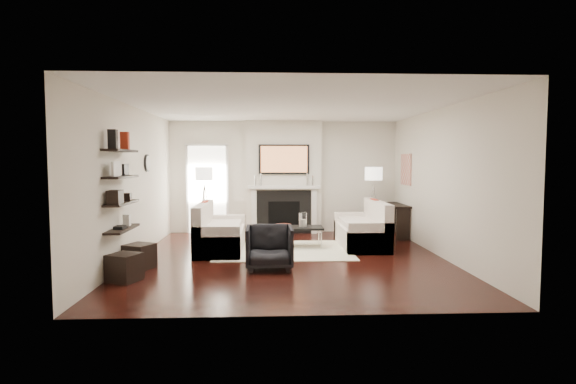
{
  "coord_description": "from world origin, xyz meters",
  "views": [
    {
      "loc": [
        -0.38,
        -7.94,
        1.75
      ],
      "look_at": [
        0.0,
        0.6,
        1.15
      ],
      "focal_mm": 28.0,
      "sensor_mm": 36.0,
      "label": 1
    }
  ],
  "objects_px": {
    "loveseat_left_base": "(221,240)",
    "armchair": "(269,245)",
    "coffee_table": "(295,228)",
    "lamp_right_shade": "(374,174)",
    "lamp_left_shade": "(204,174)",
    "ottoman_near": "(139,256)",
    "loveseat_right_base": "(361,236)"
  },
  "relations": [
    {
      "from": "loveseat_left_base",
      "to": "ottoman_near",
      "type": "bearing_deg",
      "value": -130.06
    },
    {
      "from": "ottoman_near",
      "to": "lamp_left_shade",
      "type": "bearing_deg",
      "value": 78.65
    },
    {
      "from": "armchair",
      "to": "ottoman_near",
      "type": "height_order",
      "value": "armchair"
    },
    {
      "from": "loveseat_right_base",
      "to": "coffee_table",
      "type": "height_order",
      "value": "same"
    },
    {
      "from": "loveseat_right_base",
      "to": "lamp_right_shade",
      "type": "xyz_separation_m",
      "value": [
        0.53,
        1.22,
        1.24
      ]
    },
    {
      "from": "loveseat_left_base",
      "to": "armchair",
      "type": "bearing_deg",
      "value": -57.8
    },
    {
      "from": "loveseat_right_base",
      "to": "lamp_right_shade",
      "type": "height_order",
      "value": "lamp_right_shade"
    },
    {
      "from": "loveseat_right_base",
      "to": "ottoman_near",
      "type": "height_order",
      "value": "loveseat_right_base"
    },
    {
      "from": "loveseat_left_base",
      "to": "ottoman_near",
      "type": "relative_size",
      "value": 4.5
    },
    {
      "from": "loveseat_left_base",
      "to": "lamp_right_shade",
      "type": "relative_size",
      "value": 4.5
    },
    {
      "from": "loveseat_right_base",
      "to": "lamp_left_shade",
      "type": "height_order",
      "value": "lamp_left_shade"
    },
    {
      "from": "coffee_table",
      "to": "lamp_left_shade",
      "type": "bearing_deg",
      "value": 144.58
    },
    {
      "from": "armchair",
      "to": "loveseat_left_base",
      "type": "bearing_deg",
      "value": 121.57
    },
    {
      "from": "coffee_table",
      "to": "lamp_right_shade",
      "type": "relative_size",
      "value": 2.75
    },
    {
      "from": "coffee_table",
      "to": "lamp_right_shade",
      "type": "bearing_deg",
      "value": 34.4
    },
    {
      "from": "loveseat_left_base",
      "to": "lamp_left_shade",
      "type": "xyz_separation_m",
      "value": [
        -0.55,
        1.7,
        1.24
      ]
    },
    {
      "from": "armchair",
      "to": "ottoman_near",
      "type": "relative_size",
      "value": 1.92
    },
    {
      "from": "lamp_left_shade",
      "to": "lamp_right_shade",
      "type": "xyz_separation_m",
      "value": [
        3.9,
        -0.14,
        0.0
      ]
    },
    {
      "from": "lamp_right_shade",
      "to": "ottoman_near",
      "type": "relative_size",
      "value": 1.0
    },
    {
      "from": "ottoman_near",
      "to": "loveseat_left_base",
      "type": "bearing_deg",
      "value": 49.94
    },
    {
      "from": "loveseat_left_base",
      "to": "ottoman_near",
      "type": "height_order",
      "value": "loveseat_left_base"
    },
    {
      "from": "loveseat_left_base",
      "to": "loveseat_right_base",
      "type": "xyz_separation_m",
      "value": [
        2.82,
        0.33,
        0.0
      ]
    },
    {
      "from": "loveseat_right_base",
      "to": "armchair",
      "type": "relative_size",
      "value": 2.34
    },
    {
      "from": "loveseat_left_base",
      "to": "lamp_left_shade",
      "type": "relative_size",
      "value": 4.5
    },
    {
      "from": "coffee_table",
      "to": "loveseat_left_base",
      "type": "bearing_deg",
      "value": -169.78
    },
    {
      "from": "lamp_left_shade",
      "to": "lamp_right_shade",
      "type": "bearing_deg",
      "value": -2.13
    },
    {
      "from": "loveseat_right_base",
      "to": "lamp_left_shade",
      "type": "distance_m",
      "value": 3.84
    },
    {
      "from": "coffee_table",
      "to": "armchair",
      "type": "height_order",
      "value": "armchair"
    },
    {
      "from": "coffee_table",
      "to": "lamp_right_shade",
      "type": "xyz_separation_m",
      "value": [
        1.88,
        1.29,
        1.05
      ]
    },
    {
      "from": "lamp_left_shade",
      "to": "loveseat_right_base",
      "type": "bearing_deg",
      "value": -22.08
    },
    {
      "from": "loveseat_left_base",
      "to": "coffee_table",
      "type": "relative_size",
      "value": 1.64
    },
    {
      "from": "loveseat_left_base",
      "to": "lamp_right_shade",
      "type": "height_order",
      "value": "lamp_right_shade"
    }
  ]
}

